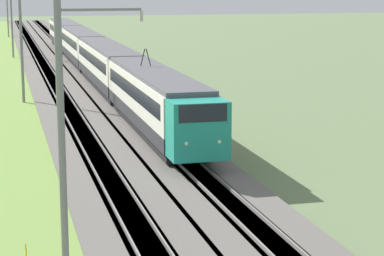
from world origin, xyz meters
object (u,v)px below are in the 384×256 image
at_px(catenary_mast_near, 63,134).
at_px(catenary_mast_mid, 22,41).
at_px(passenger_train, 92,53).
at_px(catenary_mast_far, 12,19).
at_px(catenary_mast_distant, 8,9).

distance_m(catenary_mast_near, catenary_mast_mid, 36.36).
xyz_separation_m(passenger_train, catenary_mast_far, (21.22, 7.10, 2.38)).
relative_size(catenary_mast_mid, catenary_mast_distant, 0.99).
bearing_deg(catenary_mast_near, catenary_mast_far, -0.00).
relative_size(passenger_train, catenary_mast_far, 8.83).
height_order(catenary_mast_mid, catenary_mast_far, catenary_mast_mid).
distance_m(catenary_mast_mid, catenary_mast_far, 36.36).
height_order(passenger_train, catenary_mast_distant, catenary_mast_distant).
relative_size(passenger_train, catenary_mast_distant, 8.75).
relative_size(passenger_train, catenary_mast_near, 8.83).
bearing_deg(catenary_mast_mid, passenger_train, -25.14).
distance_m(passenger_train, catenary_mast_mid, 16.89).
relative_size(catenary_mast_near, catenary_mast_mid, 1.00).
distance_m(catenary_mast_mid, catenary_mast_distant, 72.73).
relative_size(catenary_mast_mid, catenary_mast_far, 1.00).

